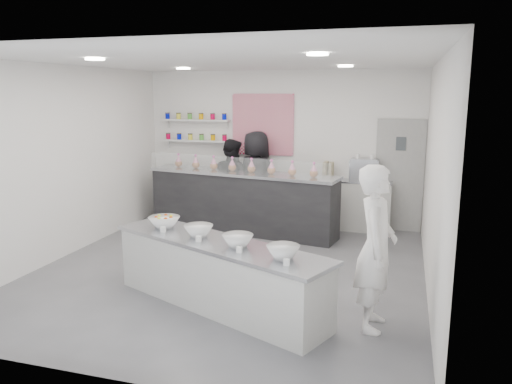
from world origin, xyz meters
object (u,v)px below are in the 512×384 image
(back_bar, at_px, (242,202))
(staff_right, at_px, (256,179))
(woman_prep, at_px, (376,248))
(espresso_machine, at_px, (364,170))
(staff_left, at_px, (232,181))
(prep_counter, at_px, (218,274))
(espresso_ledge, at_px, (356,205))

(back_bar, bearing_deg, staff_right, 87.39)
(woman_prep, distance_m, staff_right, 4.58)
(staff_right, bearing_deg, woman_prep, 144.79)
(espresso_machine, bearing_deg, staff_right, -174.98)
(back_bar, bearing_deg, woman_prep, -42.21)
(staff_left, bearing_deg, prep_counter, 127.76)
(staff_right, bearing_deg, espresso_ledge, -152.99)
(espresso_ledge, height_order, staff_right, staff_right)
(prep_counter, height_order, staff_left, staff_left)
(prep_counter, distance_m, staff_left, 4.03)
(prep_counter, xyz_separation_m, staff_left, (-1.17, 3.83, 0.43))
(espresso_ledge, relative_size, woman_prep, 0.70)
(prep_counter, bearing_deg, back_bar, 126.51)
(woman_prep, relative_size, staff_left, 1.09)
(espresso_machine, relative_size, staff_left, 0.31)
(back_bar, xyz_separation_m, woman_prep, (2.62, -3.29, 0.35))
(back_bar, xyz_separation_m, staff_left, (-0.39, 0.54, 0.27))
(espresso_machine, distance_m, staff_left, 2.58)
(back_bar, bearing_deg, espresso_ledge, 28.86)
(staff_left, distance_m, staff_right, 0.51)
(staff_left, height_order, staff_right, staff_right)
(prep_counter, bearing_deg, staff_left, 130.18)
(prep_counter, height_order, staff_right, staff_right)
(back_bar, xyz_separation_m, espresso_ledge, (2.04, 0.72, -0.09))
(back_bar, height_order, staff_right, staff_right)
(woman_prep, bearing_deg, prep_counter, 90.93)
(espresso_ledge, height_order, espresso_machine, espresso_machine)
(espresso_machine, bearing_deg, back_bar, -161.48)
(woman_prep, height_order, staff_right, staff_right)
(prep_counter, relative_size, staff_right, 1.64)
(espresso_machine, xyz_separation_m, woman_prep, (0.46, -4.02, -0.24))
(back_bar, relative_size, woman_prep, 2.00)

